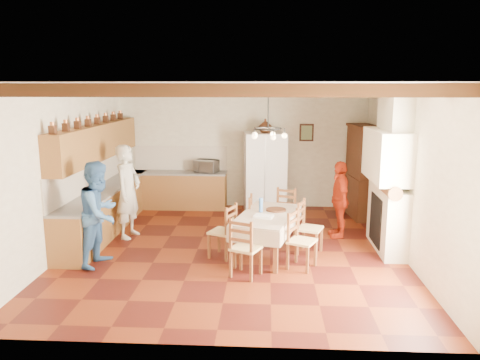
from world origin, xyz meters
name	(u,v)px	position (x,y,z in m)	size (l,w,h in m)	color
floor	(234,250)	(0.00, 0.00, -0.01)	(6.00, 6.50, 0.02)	#44130D
ceiling	(233,83)	(0.00, 0.00, 3.01)	(6.00, 6.50, 0.02)	white
wall_back	(243,146)	(0.00, 3.26, 1.50)	(6.00, 0.02, 3.00)	beige
wall_front	(213,222)	(0.00, -3.26, 1.50)	(6.00, 0.02, 3.00)	beige
wall_left	(68,168)	(-3.01, 0.00, 1.50)	(0.02, 6.50, 3.00)	beige
wall_right	(406,171)	(3.01, 0.00, 1.50)	(0.02, 6.50, 3.00)	beige
ceiling_beams	(233,89)	(0.00, 0.00, 2.91)	(6.00, 6.30, 0.16)	#342411
lower_cabinets_left	(107,210)	(-2.70, 1.05, 0.43)	(0.60, 4.30, 0.86)	brown
lower_cabinets_back	(179,191)	(-1.55, 2.95, 0.43)	(2.30, 0.60, 0.86)	brown
countertop_left	(106,189)	(-2.70, 1.05, 0.88)	(0.62, 4.30, 0.04)	slate
countertop_back	(179,173)	(-1.55, 2.95, 0.88)	(2.34, 0.62, 0.04)	slate
backsplash_left	(92,173)	(-2.98, 1.05, 1.20)	(0.03, 4.30, 0.60)	beige
backsplash_back	(180,158)	(-1.55, 3.23, 1.20)	(2.30, 0.03, 0.60)	beige
upper_cabinets	(97,142)	(-2.83, 1.05, 1.85)	(0.35, 4.20, 0.70)	brown
fireplace	(386,175)	(2.72, 0.20, 1.40)	(0.56, 1.60, 2.80)	#EAE5C2
wall_picture	(307,133)	(1.55, 3.23, 1.85)	(0.34, 0.03, 0.42)	black
refrigerator	(265,173)	(0.55, 2.71, 0.95)	(0.95, 0.78, 1.89)	white
hutch	(362,171)	(2.75, 2.41, 1.05)	(0.49, 1.16, 2.11)	#3D1F12
dining_table	(267,219)	(0.60, -0.23, 0.67)	(1.29, 1.88, 0.75)	beige
chandelier	(268,129)	(0.60, -0.23, 2.25)	(0.47, 0.47, 0.03)	black
chair_left_near	(222,231)	(-0.17, -0.37, 0.48)	(0.42, 0.40, 0.96)	#612D18
chair_left_far	(241,220)	(0.13, 0.30, 0.48)	(0.42, 0.40, 0.96)	#612D18
chair_right_near	(302,240)	(1.18, -0.81, 0.48)	(0.42, 0.40, 0.96)	#612D18
chair_right_far	(310,227)	(1.38, -0.10, 0.48)	(0.42, 0.40, 0.96)	#612D18
chair_end_near	(246,247)	(0.28, -1.19, 0.48)	(0.42, 0.40, 0.96)	#612D18
chair_end_far	(283,213)	(0.93, 0.83, 0.48)	(0.42, 0.40, 0.96)	#612D18
person_man	(128,192)	(-2.12, 0.65, 0.92)	(0.67, 0.44, 1.85)	beige
person_woman_blue	(100,214)	(-2.17, -0.82, 0.88)	(0.86, 0.67, 1.76)	#3C6BA9
person_woman_red	(339,199)	(2.03, 0.91, 0.76)	(0.89, 0.37, 1.52)	#B12A10
microwave	(206,166)	(-0.87, 2.95, 1.05)	(0.54, 0.37, 0.30)	silver
fridge_vase	(265,126)	(0.55, 2.71, 2.05)	(0.31, 0.31, 0.32)	#3D1F12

